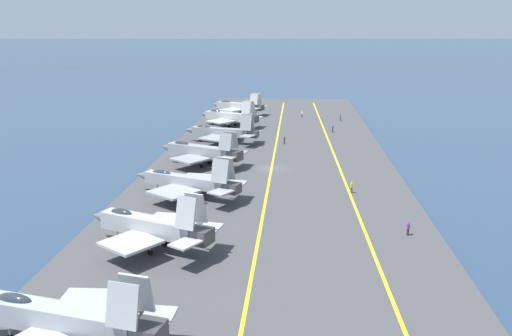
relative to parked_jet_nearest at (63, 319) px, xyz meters
The scene contains 17 objects.
ground_plane 55.23m from the parked_jet_nearest, 13.11° to the right, with size 2000.00×2000.00×0.00m, color navy.
carrier_deck 55.22m from the parked_jet_nearest, 13.11° to the right, with size 178.84×41.42×0.40m, color #424244.
deck_stripe_foul_line 58.85m from the parked_jet_nearest, 23.99° to the right, with size 160.96×0.36×0.01m, color yellow.
deck_stripe_centerline 55.21m from the parked_jet_nearest, 13.11° to the right, with size 160.96×0.36×0.01m, color yellow.
parked_jet_nearest is the anchor object (origin of this frame).
parked_jet_second 19.03m from the parked_jet_nearest, ahead, with size 12.37×15.41×6.83m.
parked_jet_third 36.98m from the parked_jet_nearest, ahead, with size 12.80×16.82×6.26m.
parked_jet_fourth 54.93m from the parked_jet_nearest, ahead, with size 12.22×16.09×6.26m.
parked_jet_fifth 73.14m from the parked_jet_nearest, ahead, with size 12.94×16.04×6.23m.
parked_jet_sixth 91.76m from the parked_jet_nearest, ahead, with size 12.58×15.88×6.46m.
parked_jet_seventh 109.39m from the parked_jet_nearest, ahead, with size 12.82×15.66×5.97m.
crew_white_vest 108.14m from the parked_jet_nearest, ahead, with size 0.32×0.42×1.71m.
crew_brown_vest 74.52m from the parked_jet_nearest, 10.96° to the right, with size 0.44×0.46×1.73m.
crew_yellow_vest 47.71m from the parked_jet_nearest, 30.98° to the right, with size 0.35×0.43×1.69m.
crew_purple_vest 38.71m from the parked_jet_nearest, 49.48° to the right, with size 0.44×0.36×1.70m.
crew_blue_vest 89.96m from the parked_jet_nearest, 15.89° to the right, with size 0.46×0.45×1.72m.
crew_green_vest 105.73m from the parked_jet_nearest, 15.09° to the right, with size 0.45×0.39×1.72m.
Camera 1 is at (-87.37, -3.97, 23.54)m, focal length 38.00 mm.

